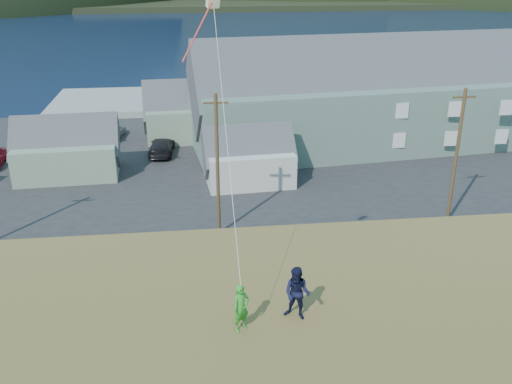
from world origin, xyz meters
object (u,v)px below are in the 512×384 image
Objects in this scene: wharf at (156,101)px; kite_flyer_navy at (297,293)px; kite_flyer_green at (241,308)px; lodge at (383,96)px; shed_white at (249,157)px; shed_palegreen_far at (197,111)px; shed_palegreen_near at (67,149)px.

kite_flyer_navy is (7.28, -58.94, 7.64)m from wharf.
kite_flyer_green is 0.87× the size of kite_flyer_navy.
lodge is 25.08× the size of kite_flyer_green.
lodge is 4.89× the size of shed_white.
kite_flyer_green is at bearing -139.36° from kite_flyer_navy.
shed_white is 14.34m from shed_palegreen_far.
shed_white is (-14.35, -8.99, -2.77)m from lodge.
shed_palegreen_far reaches higher than wharf.
kite_flyer_navy reaches higher than shed_white.
wharf is 3.29× the size of shed_white.
lodge is at bearing 34.05° from kite_flyer_green.
shed_white reaches higher than wharf.
lodge is at bearing -18.00° from shed_palegreen_far.
shed_palegreen_near reaches higher than wharf.
shed_palegreen_near is (-6.45, -25.53, 2.00)m from wharf.
shed_palegreen_near is 5.19× the size of kite_flyer_navy.
kite_flyer_navy is at bearing -97.53° from shed_white.
shed_palegreen_far is at bearing 101.65° from shed_white.
wharf is at bearing 125.15° from kite_flyer_navy.
shed_palegreen_far is (11.46, 10.24, 0.39)m from shed_palegreen_near.
lodge is 19.04m from shed_palegreen_far.
shed_palegreen_near is 36.56m from kite_flyer_navy.
kite_flyer_green is (-17.83, -39.27, 2.88)m from lodge.
shed_palegreen_near is (-29.75, -5.46, -2.65)m from lodge.
shed_white is 30.47m from kite_flyer_navy.
shed_palegreen_far is (5.01, -15.29, 2.39)m from wharf.
kite_flyer_green is (11.92, -33.81, 5.52)m from shed_palegreen_near.
lodge reaches higher than shed_white.
kite_flyer_green is 1.85m from kite_flyer_navy.
wharf is 2.28× the size of shed_palegreen_far.
shed_palegreen_far is at bearing 38.74° from shed_palegreen_near.
wharf is 60.06m from kite_flyer_green.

